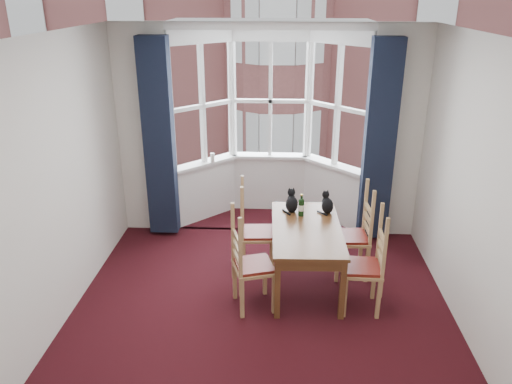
# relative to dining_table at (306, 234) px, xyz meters

# --- Properties ---
(floor) EXTENTS (4.50, 4.50, 0.00)m
(floor) POSITION_rel_dining_table_xyz_m (-0.47, -0.86, -0.63)
(floor) COLOR black
(floor) RESTS_ON ground
(ceiling) EXTENTS (4.50, 4.50, 0.00)m
(ceiling) POSITION_rel_dining_table_xyz_m (-0.47, -0.86, 2.17)
(ceiling) COLOR white
(ceiling) RESTS_ON floor
(wall_left) EXTENTS (0.00, 4.50, 4.50)m
(wall_left) POSITION_rel_dining_table_xyz_m (-2.47, -0.86, 0.77)
(wall_left) COLOR silver
(wall_left) RESTS_ON floor
(wall_right) EXTENTS (0.00, 4.50, 4.50)m
(wall_right) POSITION_rel_dining_table_xyz_m (1.53, -0.86, 0.77)
(wall_right) COLOR silver
(wall_right) RESTS_ON floor
(wall_near) EXTENTS (4.00, 0.00, 4.00)m
(wall_near) POSITION_rel_dining_table_xyz_m (-0.47, -3.11, 0.77)
(wall_near) COLOR silver
(wall_near) RESTS_ON floor
(wall_back_pier_left) EXTENTS (0.70, 0.12, 2.80)m
(wall_back_pier_left) POSITION_rel_dining_table_xyz_m (-2.12, 1.39, 0.77)
(wall_back_pier_left) COLOR silver
(wall_back_pier_left) RESTS_ON floor
(wall_back_pier_right) EXTENTS (0.70, 0.12, 2.80)m
(wall_back_pier_right) POSITION_rel_dining_table_xyz_m (1.18, 1.39, 0.77)
(wall_back_pier_right) COLOR silver
(wall_back_pier_right) RESTS_ON floor
(bay_window) EXTENTS (2.76, 0.94, 2.80)m
(bay_window) POSITION_rel_dining_table_xyz_m (-0.47, 1.89, 0.77)
(bay_window) COLOR white
(bay_window) RESTS_ON floor
(curtain_left) EXTENTS (0.38, 0.22, 2.60)m
(curtain_left) POSITION_rel_dining_table_xyz_m (-1.89, 1.21, 0.72)
(curtain_left) COLOR black
(curtain_left) RESTS_ON floor
(curtain_right) EXTENTS (0.38, 0.22, 2.60)m
(curtain_right) POSITION_rel_dining_table_xyz_m (0.95, 1.21, 0.72)
(curtain_right) COLOR black
(curtain_right) RESTS_ON floor
(dining_table) EXTENTS (0.80, 1.44, 0.72)m
(dining_table) POSITION_rel_dining_table_xyz_m (0.00, 0.00, 0.00)
(dining_table) COLOR brown
(dining_table) RESTS_ON floor
(chair_left_near) EXTENTS (0.51, 0.52, 0.92)m
(chair_left_near) POSITION_rel_dining_table_xyz_m (-0.65, -0.50, -0.16)
(chair_left_near) COLOR tan
(chair_left_near) RESTS_ON floor
(chair_left_far) EXTENTS (0.43, 0.45, 0.92)m
(chair_left_far) POSITION_rel_dining_table_xyz_m (-0.65, 0.29, -0.16)
(chair_left_far) COLOR tan
(chair_left_far) RESTS_ON floor
(chair_right_near) EXTENTS (0.41, 0.43, 0.92)m
(chair_right_near) POSITION_rel_dining_table_xyz_m (0.65, -0.44, -0.16)
(chair_right_near) COLOR tan
(chair_right_near) RESTS_ON floor
(chair_right_far) EXTENTS (0.42, 0.44, 0.92)m
(chair_right_far) POSITION_rel_dining_table_xyz_m (0.62, 0.25, -0.16)
(chair_right_far) COLOR tan
(chair_right_far) RESTS_ON floor
(cat_left) EXTENTS (0.17, 0.22, 0.29)m
(cat_left) POSITION_rel_dining_table_xyz_m (-0.16, 0.43, 0.19)
(cat_left) COLOR black
(cat_left) RESTS_ON dining_table
(cat_right) EXTENTS (0.19, 0.23, 0.27)m
(cat_right) POSITION_rel_dining_table_xyz_m (0.25, 0.42, 0.19)
(cat_right) COLOR black
(cat_right) RESTS_ON dining_table
(wine_bottle) EXTENTS (0.07, 0.07, 0.27)m
(wine_bottle) POSITION_rel_dining_table_xyz_m (-0.05, 0.31, 0.20)
(wine_bottle) COLOR black
(wine_bottle) RESTS_ON dining_table
(candle_tall) EXTENTS (0.06, 0.06, 0.13)m
(candle_tall) POSITION_rel_dining_table_xyz_m (-1.28, 1.74, 0.31)
(candle_tall) COLOR white
(candle_tall) RESTS_ON bay_window
(street) EXTENTS (80.00, 80.00, 0.00)m
(street) POSITION_rel_dining_table_xyz_m (-0.47, 31.39, -6.63)
(street) COLOR #333335
(street) RESTS_ON ground
(tenement_building) EXTENTS (18.40, 7.80, 15.20)m
(tenement_building) POSITION_rel_dining_table_xyz_m (-0.47, 13.15, 0.97)
(tenement_building) COLOR #914E4A
(tenement_building) RESTS_ON street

